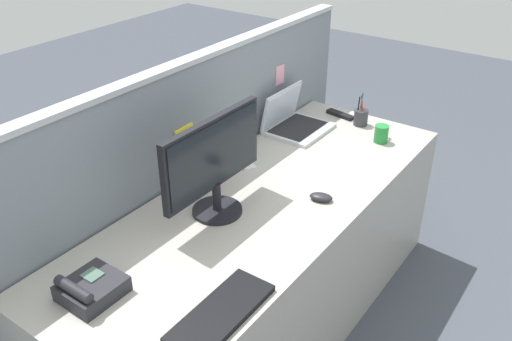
{
  "coord_description": "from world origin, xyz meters",
  "views": [
    {
      "loc": [
        -1.65,
        -1.13,
        2.01
      ],
      "look_at": [
        0.0,
        0.05,
        0.85
      ],
      "focal_mm": 38.2,
      "sensor_mm": 36.0,
      "label": 1
    }
  ],
  "objects_px": {
    "desktop_monitor": "(214,161)",
    "cell_phone_white_slab": "(243,162)",
    "coffee_mug": "(381,134)",
    "tv_remote": "(340,115)",
    "keyboard_main": "(221,313)",
    "laptop": "(293,121)",
    "desk_phone": "(91,289)",
    "pen_cup": "(361,117)",
    "computer_mouse_right_hand": "(321,197)"
  },
  "relations": [
    {
      "from": "desktop_monitor",
      "to": "cell_phone_white_slab",
      "type": "xyz_separation_m",
      "value": [
        0.4,
        0.16,
        -0.24
      ]
    },
    {
      "from": "coffee_mug",
      "to": "tv_remote",
      "type": "bearing_deg",
      "value": 63.13
    },
    {
      "from": "cell_phone_white_slab",
      "to": "keyboard_main",
      "type": "bearing_deg",
      "value": -120.99
    },
    {
      "from": "laptop",
      "to": "desk_phone",
      "type": "xyz_separation_m",
      "value": [
        -1.5,
        -0.15,
        -0.02
      ]
    },
    {
      "from": "pen_cup",
      "to": "cell_phone_white_slab",
      "type": "relative_size",
      "value": 1.2
    },
    {
      "from": "desk_phone",
      "to": "tv_remote",
      "type": "bearing_deg",
      "value": 0.69
    },
    {
      "from": "tv_remote",
      "to": "desk_phone",
      "type": "bearing_deg",
      "value": -170.35
    },
    {
      "from": "laptop",
      "to": "desk_phone",
      "type": "bearing_deg",
      "value": -174.27
    },
    {
      "from": "computer_mouse_right_hand",
      "to": "tv_remote",
      "type": "bearing_deg",
      "value": 5.65
    },
    {
      "from": "laptop",
      "to": "keyboard_main",
      "type": "xyz_separation_m",
      "value": [
        -1.32,
        -0.56,
        -0.04
      ]
    },
    {
      "from": "coffee_mug",
      "to": "computer_mouse_right_hand",
      "type": "bearing_deg",
      "value": -177.65
    },
    {
      "from": "tv_remote",
      "to": "coffee_mug",
      "type": "distance_m",
      "value": 0.37
    },
    {
      "from": "keyboard_main",
      "to": "computer_mouse_right_hand",
      "type": "height_order",
      "value": "computer_mouse_right_hand"
    },
    {
      "from": "laptop",
      "to": "desk_phone",
      "type": "height_order",
      "value": "laptop"
    },
    {
      "from": "desktop_monitor",
      "to": "tv_remote",
      "type": "bearing_deg",
      "value": 1.82
    },
    {
      "from": "desktop_monitor",
      "to": "laptop",
      "type": "distance_m",
      "value": 0.9
    },
    {
      "from": "laptop",
      "to": "pen_cup",
      "type": "distance_m",
      "value": 0.38
    },
    {
      "from": "cell_phone_white_slab",
      "to": "tv_remote",
      "type": "xyz_separation_m",
      "value": [
        0.77,
        -0.12,
        0.01
      ]
    },
    {
      "from": "keyboard_main",
      "to": "cell_phone_white_slab",
      "type": "bearing_deg",
      "value": 32.27
    },
    {
      "from": "laptop",
      "to": "cell_phone_white_slab",
      "type": "distance_m",
      "value": 0.46
    },
    {
      "from": "cell_phone_white_slab",
      "to": "desktop_monitor",
      "type": "bearing_deg",
      "value": -132.44
    },
    {
      "from": "laptop",
      "to": "tv_remote",
      "type": "height_order",
      "value": "laptop"
    },
    {
      "from": "desk_phone",
      "to": "keyboard_main",
      "type": "bearing_deg",
      "value": -65.81
    },
    {
      "from": "pen_cup",
      "to": "coffee_mug",
      "type": "xyz_separation_m",
      "value": [
        -0.13,
        -0.18,
        -0.0
      ]
    },
    {
      "from": "pen_cup",
      "to": "tv_remote",
      "type": "bearing_deg",
      "value": 75.11
    },
    {
      "from": "cell_phone_white_slab",
      "to": "desk_phone",
      "type": "bearing_deg",
      "value": -145.99
    },
    {
      "from": "cell_phone_white_slab",
      "to": "coffee_mug",
      "type": "xyz_separation_m",
      "value": [
        0.6,
        -0.45,
        0.04
      ]
    },
    {
      "from": "desk_phone",
      "to": "cell_phone_white_slab",
      "type": "xyz_separation_m",
      "value": [
        1.04,
        0.14,
        -0.03
      ]
    },
    {
      "from": "computer_mouse_right_hand",
      "to": "coffee_mug",
      "type": "distance_m",
      "value": 0.68
    },
    {
      "from": "cell_phone_white_slab",
      "to": "tv_remote",
      "type": "height_order",
      "value": "tv_remote"
    },
    {
      "from": "laptop",
      "to": "cell_phone_white_slab",
      "type": "xyz_separation_m",
      "value": [
        -0.46,
        -0.01,
        -0.04
      ]
    },
    {
      "from": "desktop_monitor",
      "to": "coffee_mug",
      "type": "bearing_deg",
      "value": -15.99
    },
    {
      "from": "desk_phone",
      "to": "coffee_mug",
      "type": "relative_size",
      "value": 1.76
    },
    {
      "from": "cell_phone_white_slab",
      "to": "coffee_mug",
      "type": "height_order",
      "value": "coffee_mug"
    },
    {
      "from": "desk_phone",
      "to": "keyboard_main",
      "type": "relative_size",
      "value": 0.49
    },
    {
      "from": "desk_phone",
      "to": "coffee_mug",
      "type": "bearing_deg",
      "value": -10.45
    },
    {
      "from": "cell_phone_white_slab",
      "to": "coffee_mug",
      "type": "bearing_deg",
      "value": -10.25
    },
    {
      "from": "desktop_monitor",
      "to": "laptop",
      "type": "xyz_separation_m",
      "value": [
        0.87,
        0.17,
        -0.19
      ]
    },
    {
      "from": "pen_cup",
      "to": "computer_mouse_right_hand",
      "type": "bearing_deg",
      "value": -165.5
    },
    {
      "from": "keyboard_main",
      "to": "computer_mouse_right_hand",
      "type": "bearing_deg",
      "value": 5.3
    },
    {
      "from": "keyboard_main",
      "to": "coffee_mug",
      "type": "height_order",
      "value": "coffee_mug"
    },
    {
      "from": "laptop",
      "to": "coffee_mug",
      "type": "height_order",
      "value": "laptop"
    },
    {
      "from": "laptop",
      "to": "computer_mouse_right_hand",
      "type": "height_order",
      "value": "laptop"
    },
    {
      "from": "desktop_monitor",
      "to": "pen_cup",
      "type": "height_order",
      "value": "desktop_monitor"
    },
    {
      "from": "keyboard_main",
      "to": "pen_cup",
      "type": "bearing_deg",
      "value": 9.76
    },
    {
      "from": "desktop_monitor",
      "to": "laptop",
      "type": "relative_size",
      "value": 1.67
    },
    {
      "from": "desk_phone",
      "to": "cell_phone_white_slab",
      "type": "height_order",
      "value": "desk_phone"
    },
    {
      "from": "laptop",
      "to": "desktop_monitor",
      "type": "bearing_deg",
      "value": -169.11
    },
    {
      "from": "keyboard_main",
      "to": "coffee_mug",
      "type": "relative_size",
      "value": 3.6
    },
    {
      "from": "laptop",
      "to": "tv_remote",
      "type": "relative_size",
      "value": 1.97
    }
  ]
}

